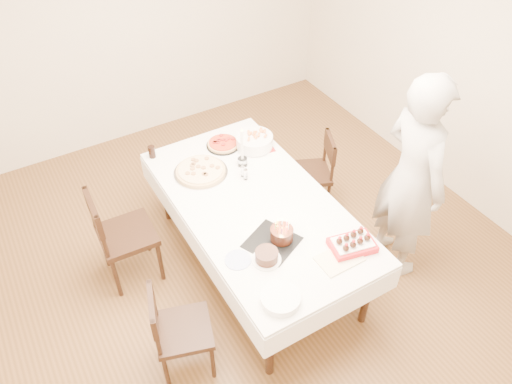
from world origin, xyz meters
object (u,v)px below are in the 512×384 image
chair_right_savory (310,173)px  person (412,179)px  dining_table (256,235)px  cola_glass (152,152)px  pizza_white (201,171)px  birthday_cake (282,231)px  chair_left_savory (127,235)px  strawberry_box (352,244)px  layer_cake (267,256)px  pizza_pepperoni (223,144)px  chair_left_dessert (184,330)px  taper_candle (242,147)px  pasta_bowl (254,141)px

chair_right_savory → person: person is taller
dining_table → cola_glass: bearing=116.5°
pizza_white → birthday_cake: (0.18, -0.99, 0.07)m
chair_left_savory → strawberry_box: bearing=139.8°
birthday_cake → layer_cake: bearing=-150.3°
chair_right_savory → pizza_pepperoni: 0.90m
dining_table → chair_left_dessert: (-0.92, -0.56, 0.04)m
layer_cake → birthday_cake: bearing=29.7°
person → layer_cake: bearing=95.8°
taper_candle → person: bearing=-46.8°
pizza_pepperoni → strawberry_box: 1.59m
chair_left_dessert → layer_cake: 0.78m
pizza_white → strawberry_box: bearing=-66.5°
chair_right_savory → strawberry_box: 1.33m
person → strawberry_box: bearing=112.0°
person → layer_cake: person is taller
chair_left_savory → pizza_white: (0.74, 0.09, 0.30)m
person → pizza_white: (-1.32, 1.11, -0.16)m
taper_candle → pizza_white: bearing=166.4°
chair_right_savory → chair_left_dessert: (-1.76, -0.97, 0.01)m
chair_left_savory → chair_left_dessert: bearing=95.1°
pasta_bowl → strawberry_box: (-0.01, -1.41, -0.02)m
chair_left_dessert → strawberry_box: 1.35m
dining_table → person: 1.35m
pasta_bowl → layer_cake: size_ratio=1.57×
chair_left_savory → cola_glass: (0.47, 0.51, 0.33)m
taper_candle → birthday_cake: 0.93m
pasta_bowl → chair_right_savory: bearing=-26.7°
strawberry_box → cola_glass: bearing=115.9°
chair_left_dessert → person: person is taller
cola_glass → strawberry_box: size_ratio=0.35×
taper_candle → birthday_cake: bearing=-101.3°
pasta_bowl → taper_candle: 0.31m
pizza_pepperoni → cola_glass: cola_glass is taller
person → pasta_bowl: 1.41m
chair_right_savory → person: size_ratio=0.44×
dining_table → chair_left_savory: 1.07m
chair_left_savory → layer_cake: 1.29m
person → birthday_cake: (-1.14, 0.11, -0.09)m
layer_cake → cola_glass: bearing=99.3°
cola_glass → layer_cake: size_ratio=0.53×
chair_right_savory → strawberry_box: (-0.48, -1.17, 0.39)m
chair_left_savory → layer_cake: (0.72, -1.01, 0.32)m
layer_cake → strawberry_box: (0.60, -0.22, -0.00)m
pizza_pepperoni → cola_glass: bearing=164.3°
chair_left_savory → pasta_bowl: 1.38m
dining_table → cola_glass: size_ratio=18.98×
chair_right_savory → chair_left_dessert: chair_left_dessert is taller
pizza_white → pasta_bowl: bearing=8.8°
pasta_bowl → taper_candle: taper_candle is taller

